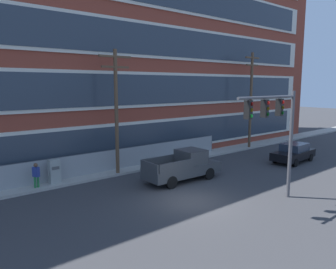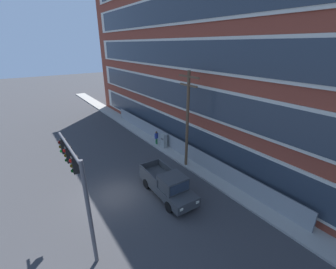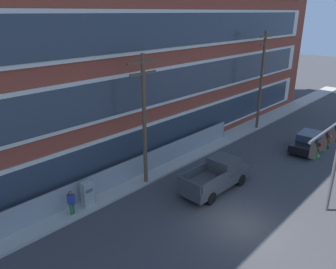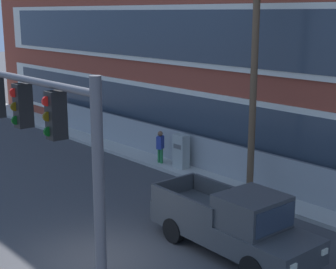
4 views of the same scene
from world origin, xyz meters
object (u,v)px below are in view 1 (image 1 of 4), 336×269
traffic_signal_mast (277,123)px  electrical_cabinet (55,173)px  utility_pole_midblock (251,97)px  sedan_black (294,153)px  utility_pole_near_corner (116,107)px  pedestrian_near_cabinet (36,175)px  pickup_truck_dark_grey (184,166)px

traffic_signal_mast → electrical_cabinet: size_ratio=3.57×
utility_pole_midblock → electrical_cabinet: bearing=178.7°
utility_pole_midblock → electrical_cabinet: (-19.73, 0.44, -4.31)m
sedan_black → utility_pole_midblock: bearing=71.6°
utility_pole_near_corner → electrical_cabinet: utility_pole_near_corner is taller
pedestrian_near_cabinet → traffic_signal_mast: bearing=-48.8°
pickup_truck_dark_grey → utility_pole_near_corner: bearing=124.6°
utility_pole_near_corner → electrical_cabinet: size_ratio=5.17×
pickup_truck_dark_grey → electrical_cabinet: 8.40m
traffic_signal_mast → pedestrian_near_cabinet: bearing=131.2°
electrical_cabinet → sedan_black: bearing=-19.7°
traffic_signal_mast → utility_pole_midblock: size_ratio=0.64×
utility_pole_midblock → electrical_cabinet: utility_pole_midblock is taller
traffic_signal_mast → pickup_truck_dark_grey: 7.21m
utility_pole_midblock → pedestrian_near_cabinet: size_ratio=5.62×
traffic_signal_mast → pedestrian_near_cabinet: 14.36m
utility_pole_midblock → utility_pole_near_corner: bearing=180.0°
utility_pole_near_corner → electrical_cabinet: 5.96m
pickup_truck_dark_grey → utility_pole_midblock: size_ratio=0.59×
electrical_cabinet → utility_pole_midblock: bearing=-1.3°
utility_pole_near_corner → utility_pole_midblock: size_ratio=0.93×
pickup_truck_dark_grey → utility_pole_midblock: utility_pole_midblock is taller
electrical_cabinet → pedestrian_near_cabinet: bearing=-170.2°
electrical_cabinet → pedestrian_near_cabinet: (-1.20, -0.21, 0.12)m
sedan_black → traffic_signal_mast: bearing=-156.0°
sedan_black → pedestrian_near_cabinet: pedestrian_near_cabinet is taller
electrical_cabinet → pedestrian_near_cabinet: 1.23m
pickup_truck_dark_grey → pedestrian_near_cabinet: 9.35m
pickup_truck_dark_grey → utility_pole_midblock: bearing=17.6°
utility_pole_near_corner → utility_pole_midblock: utility_pole_midblock is taller
utility_pole_near_corner → utility_pole_midblock: 15.34m
utility_pole_near_corner → utility_pole_midblock: (15.34, -0.00, 0.29)m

